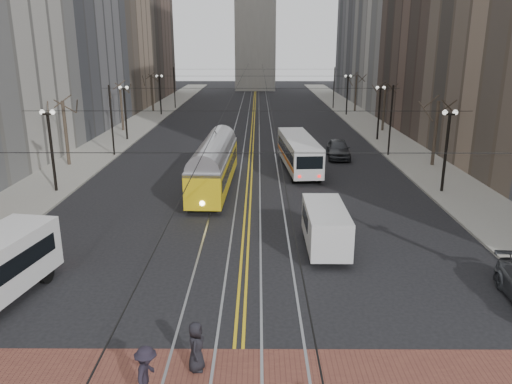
{
  "coord_description": "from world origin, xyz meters",
  "views": [
    {
      "loc": [
        0.67,
        -15.99,
        10.14
      ],
      "look_at": [
        0.56,
        8.05,
        3.0
      ],
      "focal_mm": 35.0,
      "sensor_mm": 36.0,
      "label": 1
    }
  ],
  "objects_px": {
    "sedan_grey": "(338,149)",
    "pedestrian_d": "(147,375)",
    "streetcar": "(214,170)",
    "rear_bus": "(299,154)",
    "cargo_van": "(325,229)",
    "pedestrian_a": "(196,346)"
  },
  "relations": [
    {
      "from": "streetcar",
      "to": "cargo_van",
      "type": "distance_m",
      "value": 12.97
    },
    {
      "from": "sedan_grey",
      "to": "pedestrian_d",
      "type": "xyz_separation_m",
      "value": [
        -10.65,
        -33.04,
        0.06
      ]
    },
    {
      "from": "rear_bus",
      "to": "sedan_grey",
      "type": "xyz_separation_m",
      "value": [
        4.04,
        4.67,
        -0.52
      ]
    },
    {
      "from": "streetcar",
      "to": "pedestrian_a",
      "type": "relative_size",
      "value": 7.33
    },
    {
      "from": "rear_bus",
      "to": "pedestrian_d",
      "type": "relative_size",
      "value": 5.82
    },
    {
      "from": "sedan_grey",
      "to": "pedestrian_a",
      "type": "relative_size",
      "value": 2.95
    },
    {
      "from": "cargo_van",
      "to": "sedan_grey",
      "type": "distance_m",
      "value": 22.03
    },
    {
      "from": "streetcar",
      "to": "sedan_grey",
      "type": "distance_m",
      "value": 14.92
    },
    {
      "from": "rear_bus",
      "to": "cargo_van",
      "type": "distance_m",
      "value": 17.0
    },
    {
      "from": "streetcar",
      "to": "pedestrian_a",
      "type": "bearing_deg",
      "value": -84.74
    },
    {
      "from": "cargo_van",
      "to": "sedan_grey",
      "type": "relative_size",
      "value": 1.02
    },
    {
      "from": "cargo_van",
      "to": "pedestrian_d",
      "type": "bearing_deg",
      "value": -120.3
    },
    {
      "from": "cargo_van",
      "to": "pedestrian_d",
      "type": "distance_m",
      "value": 13.18
    },
    {
      "from": "streetcar",
      "to": "rear_bus",
      "type": "distance_m",
      "value": 8.77
    },
    {
      "from": "streetcar",
      "to": "pedestrian_d",
      "type": "distance_m",
      "value": 22.54
    },
    {
      "from": "cargo_van",
      "to": "pedestrian_d",
      "type": "height_order",
      "value": "cargo_van"
    },
    {
      "from": "sedan_grey",
      "to": "streetcar",
      "type": "bearing_deg",
      "value": -130.93
    },
    {
      "from": "rear_bus",
      "to": "pedestrian_a",
      "type": "bearing_deg",
      "value": -105.57
    },
    {
      "from": "sedan_grey",
      "to": "pedestrian_a",
      "type": "bearing_deg",
      "value": -102.29
    },
    {
      "from": "sedan_grey",
      "to": "rear_bus",
      "type": "bearing_deg",
      "value": -126.55
    },
    {
      "from": "pedestrian_d",
      "to": "streetcar",
      "type": "bearing_deg",
      "value": 1.83
    },
    {
      "from": "streetcar",
      "to": "pedestrian_d",
      "type": "height_order",
      "value": "streetcar"
    }
  ]
}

